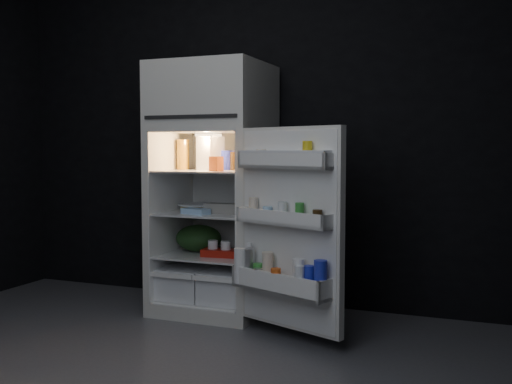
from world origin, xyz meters
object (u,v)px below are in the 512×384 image
at_px(yogurt_tray, 221,253).
at_px(milk_jug, 210,153).
at_px(egg_carton, 226,209).
at_px(refrigerator, 215,180).
at_px(fridge_door, 287,231).

bearing_deg(yogurt_tray, milk_jug, 131.83).
distance_m(milk_jug, yogurt_tray, 0.72).
bearing_deg(egg_carton, yogurt_tray, -138.38).
bearing_deg(milk_jug, yogurt_tray, -22.04).
relative_size(milk_jug, yogurt_tray, 0.94).
bearing_deg(egg_carton, milk_jug, 139.02).
height_order(refrigerator, egg_carton, refrigerator).
bearing_deg(refrigerator, egg_carton, -37.53).
xyz_separation_m(egg_carton, yogurt_tray, (-0.02, -0.03, -0.31)).
bearing_deg(yogurt_tray, egg_carton, 46.89).
xyz_separation_m(fridge_door, milk_jug, (-0.76, 0.51, 0.46)).
distance_m(fridge_door, milk_jug, 1.02).
bearing_deg(yogurt_tray, refrigerator, 123.26).
xyz_separation_m(refrigerator, yogurt_tray, (0.11, -0.13, -0.50)).
height_order(milk_jug, yogurt_tray, milk_jug).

